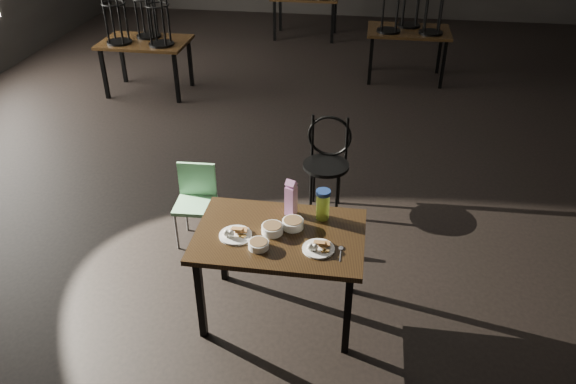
% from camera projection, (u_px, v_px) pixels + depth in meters
% --- Properties ---
extents(main_table, '(1.20, 0.80, 0.75)m').
position_uv_depth(main_table, '(280.00, 243.00, 4.01)').
color(main_table, black).
rests_on(main_table, ground).
extents(plate_left, '(0.23, 0.23, 0.08)m').
position_uv_depth(plate_left, '(235.00, 234.00, 3.93)').
color(plate_left, white).
rests_on(plate_left, main_table).
extents(plate_right, '(0.22, 0.22, 0.07)m').
position_uv_depth(plate_right, '(318.00, 247.00, 3.80)').
color(plate_right, white).
rests_on(plate_right, main_table).
extents(bowl_near, '(0.15, 0.15, 0.06)m').
position_uv_depth(bowl_near, '(272.00, 229.00, 3.96)').
color(bowl_near, white).
rests_on(bowl_near, main_table).
extents(bowl_far, '(0.16, 0.16, 0.06)m').
position_uv_depth(bowl_far, '(293.00, 224.00, 4.01)').
color(bowl_far, white).
rests_on(bowl_far, main_table).
extents(bowl_big, '(0.14, 0.14, 0.05)m').
position_uv_depth(bowl_big, '(259.00, 244.00, 3.82)').
color(bowl_big, white).
rests_on(bowl_big, main_table).
extents(juice_carton, '(0.09, 0.09, 0.29)m').
position_uv_depth(juice_carton, '(291.00, 198.00, 4.11)').
color(juice_carton, '#911A82').
rests_on(juice_carton, main_table).
extents(water_bottle, '(0.13, 0.13, 0.24)m').
position_uv_depth(water_bottle, '(323.00, 204.00, 4.07)').
color(water_bottle, '#B9E744').
rests_on(water_bottle, main_table).
extents(spoon, '(0.04, 0.17, 0.01)m').
position_uv_depth(spoon, '(341.00, 249.00, 3.81)').
color(spoon, silver).
rests_on(spoon, main_table).
extents(bentwood_chair, '(0.44, 0.44, 0.93)m').
position_uv_depth(bentwood_chair, '(327.00, 157.00, 5.34)').
color(bentwood_chair, black).
rests_on(bentwood_chair, ground).
extents(school_chair, '(0.35, 0.35, 0.73)m').
position_uv_depth(school_chair, '(196.00, 197.00, 4.95)').
color(school_chair, '#7FC68F').
rests_on(school_chair, ground).
extents(bg_table_left, '(1.20, 0.80, 1.48)m').
position_uv_depth(bg_table_left, '(144.00, 39.00, 7.75)').
color(bg_table_left, black).
rests_on(bg_table_left, ground).
extents(bg_table_right, '(1.20, 0.80, 1.48)m').
position_uv_depth(bg_table_right, '(409.00, 28.00, 8.20)').
color(bg_table_right, black).
rests_on(bg_table_right, ground).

